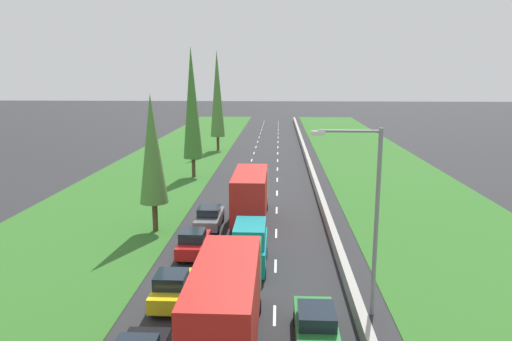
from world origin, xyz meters
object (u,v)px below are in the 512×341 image
object	(u,v)px
red_box_truck_centre_lane_fourth	(251,195)
poplar_tree_fourth	(217,94)
poplar_tree_second	(152,150)
teal_van_centre_lane	(250,246)
green_sedan_right_lane	(316,326)
poplar_tree_third	(192,104)
red_hatchback_left_lane_fourth	(193,243)
street_light_mast	(369,209)
yellow_hatchback_left_lane	(173,288)
red_box_truck_centre_lane	(228,304)
grey_sedan_left_lane	(209,217)

from	to	relation	value
red_box_truck_centre_lane_fourth	poplar_tree_fourth	xyz separation A→B (m)	(-7.09, 35.43, 6.33)
poplar_tree_second	poplar_tree_fourth	world-z (taller)	poplar_tree_fourth
teal_van_centre_lane	green_sedan_right_lane	world-z (taller)	teal_van_centre_lane
red_box_truck_centre_lane_fourth	poplar_tree_third	distance (m)	19.01
red_hatchback_left_lane_fourth	street_light_mast	size ratio (longest dim) A/B	0.43
red_hatchback_left_lane_fourth	green_sedan_right_lane	xyz separation A→B (m)	(7.03, -9.79, -0.02)
poplar_tree_second	red_hatchback_left_lane_fourth	bearing A→B (deg)	-51.50
poplar_tree_second	street_light_mast	world-z (taller)	poplar_tree_second
yellow_hatchback_left_lane	poplar_tree_third	world-z (taller)	poplar_tree_third
yellow_hatchback_left_lane	poplar_tree_third	distance (m)	31.14
poplar_tree_fourth	poplar_tree_second	bearing A→B (deg)	-89.72
poplar_tree_second	poplar_tree_third	bearing A→B (deg)	91.58
red_box_truck_centre_lane	street_light_mast	xyz separation A→B (m)	(6.22, 3.58, 3.05)
red_hatchback_left_lane_fourth	red_box_truck_centre_lane	bearing A→B (deg)	-72.62
red_hatchback_left_lane_fourth	green_sedan_right_lane	size ratio (longest dim) A/B	0.87
red_box_truck_centre_lane	red_hatchback_left_lane_fourth	world-z (taller)	red_box_truck_centre_lane
green_sedan_right_lane	street_light_mast	xyz separation A→B (m)	(2.55, 2.66, 4.42)
red_box_truck_centre_lane	poplar_tree_second	xyz separation A→B (m)	(-7.00, 15.29, 3.89)
red_box_truck_centre_lane_fourth	street_light_mast	xyz separation A→B (m)	(6.32, -14.14, 3.05)
red_box_truck_centre_lane	poplar_tree_fourth	world-z (taller)	poplar_tree_fourth
red_box_truck_centre_lane	green_sedan_right_lane	world-z (taller)	red_box_truck_centre_lane
green_sedan_right_lane	poplar_tree_fourth	bearing A→B (deg)	101.75
poplar_tree_third	yellow_hatchback_left_lane	bearing A→B (deg)	-81.86
green_sedan_right_lane	street_light_mast	bearing A→B (deg)	46.20
poplar_tree_fourth	red_box_truck_centre_lane_fourth	bearing A→B (deg)	-78.69
red_box_truck_centre_lane	yellow_hatchback_left_lane	xyz separation A→B (m)	(-3.24, 4.20, -1.35)
red_box_truck_centre_lane	street_light_mast	distance (m)	7.80
poplar_tree_fourth	street_light_mast	bearing A→B (deg)	-74.87
red_box_truck_centre_lane_fourth	poplar_tree_fourth	distance (m)	36.68
green_sedan_right_lane	poplar_tree_fourth	size ratio (longest dim) A/B	0.30
poplar_tree_third	street_light_mast	xyz separation A→B (m)	(13.74, -30.56, -3.01)
teal_van_centre_lane	red_box_truck_centre_lane_fourth	world-z (taller)	red_box_truck_centre_lane_fourth
grey_sedan_left_lane	green_sedan_right_lane	world-z (taller)	same
teal_van_centre_lane	poplar_tree_second	world-z (taller)	poplar_tree_second
poplar_tree_fourth	street_light_mast	distance (m)	51.45
red_box_truck_centre_lane_fourth	grey_sedan_left_lane	size ratio (longest dim) A/B	2.09
grey_sedan_left_lane	poplar_tree_third	bearing A→B (deg)	103.80
poplar_tree_fourth	street_light_mast	size ratio (longest dim) A/B	1.66
teal_van_centre_lane	poplar_tree_fourth	bearing A→B (deg)	99.70
yellow_hatchback_left_lane	green_sedan_right_lane	distance (m)	7.65
red_hatchback_left_lane_fourth	poplar_tree_fourth	size ratio (longest dim) A/B	0.26
grey_sedan_left_lane	yellow_hatchback_left_lane	bearing A→B (deg)	-90.42
poplar_tree_second	poplar_tree_fourth	bearing A→B (deg)	90.28
yellow_hatchback_left_lane	grey_sedan_left_lane	distance (m)	12.15
grey_sedan_left_lane	red_hatchback_left_lane_fourth	bearing A→B (deg)	-92.09
red_box_truck_centre_lane_fourth	green_sedan_right_lane	world-z (taller)	red_box_truck_centre_lane_fourth
yellow_hatchback_left_lane	poplar_tree_second	bearing A→B (deg)	108.72
red_box_truck_centre_lane	red_box_truck_centre_lane_fourth	world-z (taller)	same
yellow_hatchback_left_lane	red_box_truck_centre_lane_fourth	world-z (taller)	red_box_truck_centre_lane_fourth
red_hatchback_left_lane_fourth	poplar_tree_third	world-z (taller)	poplar_tree_third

